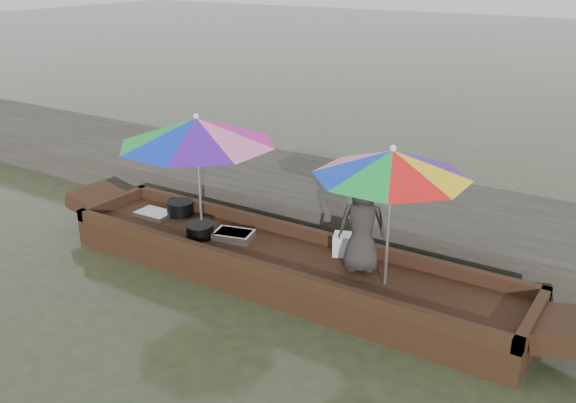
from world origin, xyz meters
The scene contains 11 objects.
water centered at (0.00, 0.00, 0.00)m, with size 80.00×80.00×0.00m, color #2C3320.
dock centered at (0.00, 2.20, 0.25)m, with size 22.00×2.20×0.50m, color #2D2B26.
boat_hull centered at (0.00, 0.00, 0.17)m, with size 5.80×1.20×0.35m, color black.
cooking_pot centered at (-1.89, 0.31, 0.44)m, with size 0.36×0.36×0.19m, color black.
tray_crayfish centered at (-0.79, 0.07, 0.39)m, with size 0.48×0.33×0.09m, color silver.
tray_scallop centered at (-2.16, 0.09, 0.38)m, with size 0.48×0.33×0.06m, color silver.
charcoal_grill centered at (-1.18, -0.12, 0.43)m, with size 0.35×0.35×0.16m, color black.
supply_bag centered at (0.60, 0.41, 0.48)m, with size 0.28×0.22×0.26m, color silver.
vendor centered at (0.93, 0.17, 0.89)m, with size 0.53×0.35×1.09m, color #2C2826.
umbrella_bow centered at (-1.25, 0.00, 1.12)m, with size 1.95×1.95×1.55m, color #E514A2, non-canonical shape.
umbrella_stern centered at (1.31, 0.00, 1.12)m, with size 1.63×1.63×1.55m, color yellow, non-canonical shape.
Camera 1 is at (3.76, -5.74, 3.65)m, focal length 40.00 mm.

